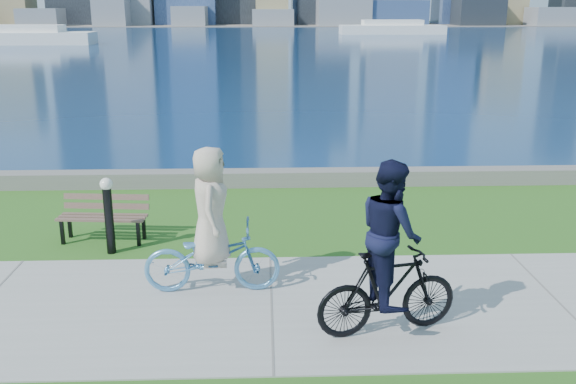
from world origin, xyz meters
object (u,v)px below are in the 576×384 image
cyclist_woman (211,239)px  park_bench (104,214)px  bollard_lamp (108,210)px  cyclist_man (389,263)px

cyclist_woman → park_bench: bearing=41.8°
park_bench → bollard_lamp: (0.24, -0.63, 0.26)m
park_bench → bollard_lamp: bearing=-63.7°
bollard_lamp → park_bench: bearing=111.0°
bollard_lamp → cyclist_woman: 2.41m
park_bench → cyclist_woman: size_ratio=0.74×
park_bench → cyclist_woman: 3.04m
cyclist_man → bollard_lamp: bearing=42.1°
cyclist_woman → cyclist_man: 2.64m
bollard_lamp → cyclist_woman: (1.81, -1.58, 0.06)m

